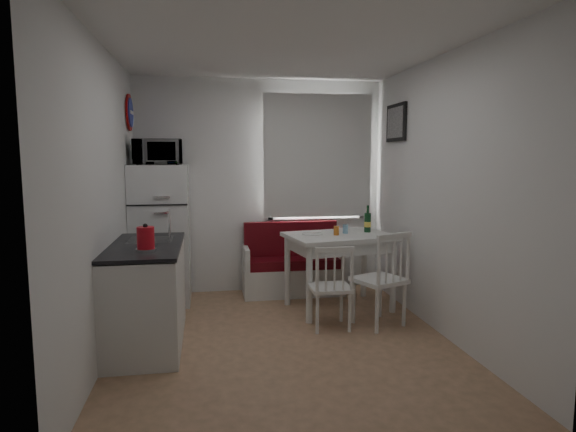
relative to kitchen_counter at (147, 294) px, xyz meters
name	(u,v)px	position (x,y,z in m)	size (l,w,h in m)	color
floor	(283,341)	(1.20, -0.16, -0.46)	(3.00, 3.50, 0.02)	#93714E
ceiling	(283,45)	(1.20, -0.16, 2.14)	(3.00, 3.50, 0.02)	white
wall_back	(261,187)	(1.20, 1.59, 0.84)	(3.00, 0.02, 2.60)	white
wall_front	(335,227)	(1.20, -1.91, 0.84)	(3.00, 0.02, 2.60)	white
wall_left	(104,201)	(-0.30, -0.16, 0.84)	(0.02, 3.50, 2.60)	white
wall_right	(442,196)	(2.70, -0.16, 0.84)	(0.02, 3.50, 2.60)	white
window	(317,160)	(1.90, 1.56, 1.17)	(1.22, 0.06, 1.47)	white
curtain	(318,156)	(1.90, 1.49, 1.22)	(1.35, 0.02, 1.50)	white
kitchen_counter	(147,294)	(0.00, 0.00, 0.00)	(0.62, 1.32, 1.16)	white
wall_sign	(130,112)	(-0.27, 1.29, 1.69)	(0.40, 0.40, 0.03)	#1A2C9E
picture_frame	(396,123)	(2.67, 0.94, 1.59)	(0.04, 0.52, 0.42)	black
bench	(293,270)	(1.56, 1.35, -0.17)	(1.21, 0.47, 0.87)	white
dining_table	(339,243)	(1.96, 0.68, 0.28)	(1.23, 0.96, 0.83)	white
chair_left	(332,278)	(1.71, 0.03, 0.06)	(0.39, 0.37, 0.45)	white
chair_right	(383,269)	(2.21, 0.01, 0.13)	(0.57, 0.57, 0.51)	white
fridge	(161,235)	(0.02, 1.24, 0.33)	(0.63, 0.63, 1.58)	white
microwave	(158,152)	(0.02, 1.19, 1.26)	(0.51, 0.35, 0.28)	white
kettle	(146,238)	(0.05, -0.35, 0.56)	(0.17, 0.17, 0.22)	red
wine_bottle	(368,219)	(2.31, 0.78, 0.52)	(0.08, 0.08, 0.30)	#154222
drinking_glass_orange	(336,231)	(1.91, 0.63, 0.42)	(0.06, 0.06, 0.10)	orange
drinking_glass_blue	(345,229)	(2.04, 0.73, 0.42)	(0.06, 0.06, 0.10)	#74A7C6
plate	(312,234)	(1.66, 0.70, 0.38)	(0.22, 0.22, 0.02)	white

